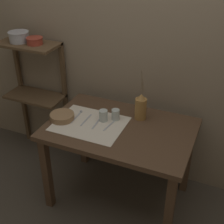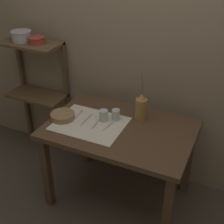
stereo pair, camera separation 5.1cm
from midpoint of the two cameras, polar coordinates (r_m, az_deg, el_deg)
The scene contains 15 objects.
ground_plane at distance 2.87m, azimuth 0.74°, elevation -15.10°, with size 12.00×12.00×0.00m, color #473F35.
stone_wall_back at distance 2.60m, azimuth 5.14°, elevation 11.33°, with size 7.00×0.06×2.40m.
wooden_table at distance 2.46m, azimuth 0.84°, elevation -4.80°, with size 1.13×0.75×0.73m.
wooden_shelf_unit at distance 3.07m, azimuth -14.37°, elevation 5.86°, with size 0.56×0.29×1.18m.
linen_cloth at distance 2.45m, azimuth -4.66°, elevation -2.15°, with size 0.54×0.43×0.00m.
pitcher_with_flowers at distance 2.47m, azimuth 4.68°, elevation 0.89°, with size 0.09×0.09×0.42m.
wooden_bowl at distance 2.52m, azimuth -9.68°, elevation -0.84°, with size 0.19×0.19×0.05m.
glass_tumbler_near at distance 2.45m, azimuth -2.18°, elevation -0.65°, with size 0.07×0.07×0.09m.
glass_tumbler_far at distance 2.47m, azimuth 0.07°, elevation -0.48°, with size 0.06×0.06×0.09m.
spoon_inner at distance 2.57m, azimuth -6.59°, elevation -0.32°, with size 0.03×0.19×0.02m.
knife_center at distance 2.49m, azimuth -5.34°, elevation -1.46°, with size 0.01×0.18×0.00m.
spoon_outer at distance 2.49m, azimuth -2.89°, elevation -1.32°, with size 0.03×0.19×0.02m.
fork_inner at distance 2.41m, azimuth -1.04°, elevation -2.42°, with size 0.04×0.18×0.00m.
metal_pot_large at distance 2.95m, azimuth -17.17°, elevation 13.08°, with size 0.18×0.18×0.09m.
metal_pot_small at distance 2.85m, azimuth -14.47°, elevation 12.55°, with size 0.14×0.14×0.06m.
Camera 1 is at (0.74, -1.86, 2.06)m, focal length 50.00 mm.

